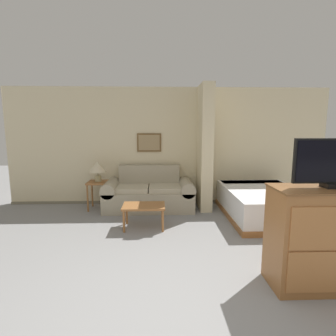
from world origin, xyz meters
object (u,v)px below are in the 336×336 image
object	(u,v)px
couch	(149,194)
table_lamp	(98,167)
coffee_table	(144,208)
bed	(264,203)
tv_dresser	(330,238)

from	to	relation	value
couch	table_lamp	size ratio (longest dim) A/B	4.37
coffee_table	bed	xyz separation A→B (m)	(2.30, 0.50, -0.08)
coffee_table	table_lamp	size ratio (longest dim) A/B	1.66
bed	tv_dresser	bearing A→B (deg)	-95.10
coffee_table	tv_dresser	xyz separation A→B (m)	(2.10, -1.76, 0.20)
coffee_table	table_lamp	xyz separation A→B (m)	(-1.02, 1.10, 0.55)
couch	table_lamp	distance (m)	1.21
coffee_table	bed	bearing A→B (deg)	12.21
coffee_table	bed	world-z (taller)	bed
table_lamp	bed	xyz separation A→B (m)	(3.32, -0.61, -0.62)
tv_dresser	bed	world-z (taller)	tv_dresser
couch	bed	xyz separation A→B (m)	(2.25, -0.59, -0.05)
table_lamp	tv_dresser	distance (m)	4.25
coffee_table	table_lamp	world-z (taller)	table_lamp
couch	tv_dresser	size ratio (longest dim) A/B	1.49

